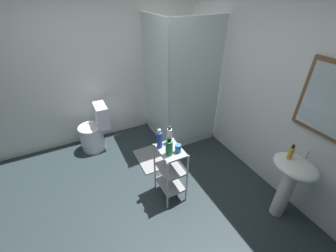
{
  "coord_description": "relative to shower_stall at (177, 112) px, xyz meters",
  "views": [
    {
      "loc": [
        1.65,
        -0.39,
        2.3
      ],
      "look_at": [
        -0.34,
        0.61,
        0.86
      ],
      "focal_mm": 23.17,
      "sensor_mm": 36.0,
      "label": 1
    }
  ],
  "objects": [
    {
      "name": "wall_back",
      "position": [
        1.22,
        0.62,
        0.79
      ],
      "size": [
        4.2,
        0.14,
        2.5
      ],
      "color": "silver",
      "rests_on": "ground_plane"
    },
    {
      "name": "rinse_cup",
      "position": [
        1.22,
        -0.67,
        0.33
      ],
      "size": [
        0.07,
        0.07,
        0.1
      ],
      "primitive_type": "cylinder",
      "color": "#3870B2",
      "rests_on": "storage_cart"
    },
    {
      "name": "bath_mat",
      "position": [
        0.41,
        -0.69,
        -0.45
      ],
      "size": [
        0.6,
        0.4,
        0.02
      ],
      "primitive_type": "cube",
      "color": "gray",
      "rests_on": "ground_plane"
    },
    {
      "name": "toilet",
      "position": [
        -0.27,
        -1.38,
        -0.15
      ],
      "size": [
        0.37,
        0.49,
        0.76
      ],
      "color": "white",
      "rests_on": "ground_plane"
    },
    {
      "name": "wall_left",
      "position": [
        -0.64,
        -1.23,
        0.79
      ],
      "size": [
        0.1,
        4.2,
        2.5
      ],
      "primitive_type": "cube",
      "color": "white",
      "rests_on": "ground_plane"
    },
    {
      "name": "pedestal_sink",
      "position": [
        1.98,
        0.29,
        0.12
      ],
      "size": [
        0.46,
        0.37,
        0.81
      ],
      "color": "white",
      "rests_on": "ground_plane"
    },
    {
      "name": "shampoo_bottle_blue",
      "position": [
        1.06,
        -0.81,
        0.38
      ],
      "size": [
        0.06,
        0.06,
        0.24
      ],
      "color": "blue",
      "rests_on": "storage_cart"
    },
    {
      "name": "lotion_bottle_white",
      "position": [
        1.03,
        -0.67,
        0.38
      ],
      "size": [
        0.06,
        0.06,
        0.23
      ],
      "color": "silver",
      "rests_on": "storage_cart"
    },
    {
      "name": "hand_soap_bottle",
      "position": [
        1.9,
        0.26,
        0.42
      ],
      "size": [
        0.05,
        0.05,
        0.17
      ],
      "color": "gold",
      "rests_on": "pedestal_sink"
    },
    {
      "name": "shower_stall",
      "position": [
        0.0,
        0.0,
        0.0
      ],
      "size": [
        0.92,
        0.92,
        2.0
      ],
      "color": "white",
      "rests_on": "ground_plane"
    },
    {
      "name": "storage_cart",
      "position": [
        1.16,
        -0.72,
        -0.03
      ],
      "size": [
        0.38,
        0.28,
        0.74
      ],
      "color": "silver",
      "rests_on": "ground_plane"
    },
    {
      "name": "body_wash_bottle_green",
      "position": [
        1.22,
        -0.77,
        0.37
      ],
      "size": [
        0.08,
        0.08,
        0.22
      ],
      "color": "#2B9452",
      "rests_on": "storage_cart"
    },
    {
      "name": "sink_faucet",
      "position": [
        1.98,
        0.41,
        0.4
      ],
      "size": [
        0.03,
        0.03,
        0.1
      ],
      "primitive_type": "cylinder",
      "color": "silver",
      "rests_on": "pedestal_sink"
    },
    {
      "name": "ground_plane",
      "position": [
        1.21,
        -1.23,
        -0.47
      ],
      "size": [
        4.2,
        4.2,
        0.02
      ],
      "primitive_type": "cube",
      "color": "#263236"
    }
  ]
}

